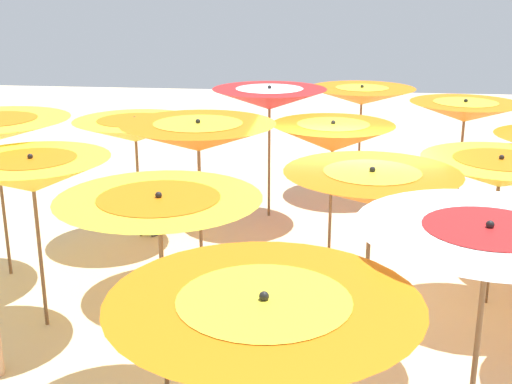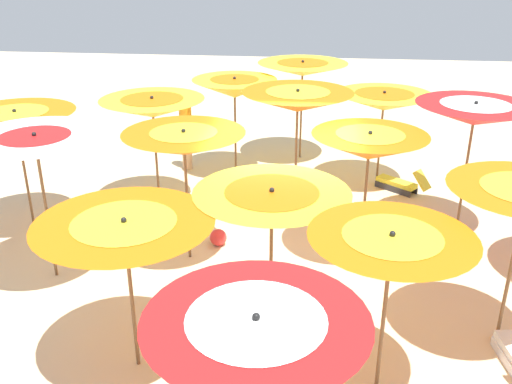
{
  "view_description": "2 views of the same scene",
  "coord_description": "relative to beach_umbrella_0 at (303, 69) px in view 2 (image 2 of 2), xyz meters",
  "views": [
    {
      "loc": [
        0.11,
        9.08,
        4.36
      ],
      "look_at": [
        1.36,
        -1.35,
        1.1
      ],
      "focal_mm": 47.26,
      "sensor_mm": 36.0,
      "label": 1
    },
    {
      "loc": [
        -9.02,
        -0.52,
        5.12
      ],
      "look_at": [
        -0.36,
        0.44,
        1.33
      ],
      "focal_mm": 40.0,
      "sensor_mm": 36.0,
      "label": 2
    }
  ],
  "objects": [
    {
      "name": "beachgoer_0",
      "position": [
        -1.13,
        2.74,
        -1.31
      ],
      "size": [
        0.3,
        0.3,
        1.88
      ],
      "rotation": [
        0.0,
        0.0,
        3.99
      ],
      "color": "#D8A87F",
      "rests_on": "ground"
    },
    {
      "name": "beach_umbrella_1",
      "position": [
        -1.25,
        1.51,
        -0.22
      ],
      "size": [
        1.97,
        1.97,
        2.35
      ],
      "color": "brown",
      "rests_on": "ground"
    },
    {
      "name": "beach_umbrella_8",
      "position": [
        -3.75,
        -3.23,
        0.0
      ],
      "size": [
        2.14,
        2.14,
        2.55
      ],
      "color": "brown",
      "rests_on": "ground"
    },
    {
      "name": "beach_umbrella_0",
      "position": [
        0.0,
        0.0,
        0.0
      ],
      "size": [
        2.22,
        2.22,
        2.52
      ],
      "color": "brown",
      "rests_on": "ground"
    },
    {
      "name": "lounger_0",
      "position": [
        -4.03,
        2.97,
        -2.1
      ],
      "size": [
        1.14,
        0.54,
        0.63
      ],
      "rotation": [
        0.0,
        0.0,
        6.48
      ],
      "color": "silver",
      "rests_on": "ground"
    },
    {
      "name": "beach_umbrella_7",
      "position": [
        -6.27,
        3.85,
        -0.0
      ],
      "size": [
        2.2,
        2.2,
        2.52
      ],
      "color": "brown",
      "rests_on": "ground"
    },
    {
      "name": "beach_umbrella_14",
      "position": [
        -8.37,
        -1.3,
        -0.32
      ],
      "size": [
        1.91,
        1.91,
        2.21
      ],
      "color": "brown",
      "rests_on": "ground"
    },
    {
      "name": "beach_umbrella_9",
      "position": [
        -4.95,
        -1.29,
        -0.27
      ],
      "size": [
        1.95,
        1.95,
        2.31
      ],
      "color": "brown",
      "rests_on": "ground"
    },
    {
      "name": "beach_umbrella_2",
      "position": [
        -3.24,
        2.89,
        -0.19
      ],
      "size": [
        2.11,
        2.11,
        2.35
      ],
      "color": "brown",
      "rests_on": "ground"
    },
    {
      "name": "beach_umbrella_10",
      "position": [
        -7.21,
        0.15,
        -0.38
      ],
      "size": [
        2.13,
        2.13,
        2.17
      ],
      "color": "brown",
      "rests_on": "ground"
    },
    {
      "name": "lounger_3",
      "position": [
        -2.02,
        -2.33,
        -2.1
      ],
      "size": [
        1.02,
        1.16,
        0.62
      ],
      "rotation": [
        0.0,
        0.0,
        7.17
      ],
      "color": "#333338",
      "rests_on": "ground"
    },
    {
      "name": "beach_ball",
      "position": [
        -4.94,
        1.31,
        -2.15
      ],
      "size": [
        0.31,
        0.31,
        0.31
      ],
      "primitive_type": "sphere",
      "color": "red",
      "rests_on": "ground"
    },
    {
      "name": "beach_umbrella_3",
      "position": [
        -4.55,
        5.09,
        -0.19
      ],
      "size": [
        2.18,
        2.18,
        2.38
      ],
      "color": "brown",
      "rests_on": "ground"
    },
    {
      "name": "beach_umbrella_5",
      "position": [
        -3.05,
        -0.01,
        -0.03
      ],
      "size": [
        2.21,
        2.21,
        2.53
      ],
      "color": "brown",
      "rests_on": "ground"
    },
    {
      "name": "beach_umbrella_11",
      "position": [
        -8.28,
        1.82,
        -0.37
      ],
      "size": [
        2.18,
        2.18,
        2.16
      ],
      "color": "brown",
      "rests_on": "ground"
    },
    {
      "name": "beach_umbrella_4",
      "position": [
        -1.57,
        -1.85,
        -0.36
      ],
      "size": [
        2.12,
        2.12,
        2.19
      ],
      "color": "brown",
      "rests_on": "ground"
    },
    {
      "name": "beach_umbrella_15",
      "position": [
        -10.12,
        0.04,
        -0.29
      ],
      "size": [
        2.0,
        2.0,
        2.25
      ],
      "color": "brown",
      "rests_on": "ground"
    },
    {
      "name": "ground",
      "position": [
        -5.09,
        0.11,
        -2.32
      ],
      "size": [
        38.91,
        38.91,
        0.04
      ],
      "primitive_type": "cube",
      "color": "beige"
    },
    {
      "name": "beach_umbrella_6",
      "position": [
        -5.42,
        1.74,
        -0.17
      ],
      "size": [
        2.03,
        2.03,
        2.38
      ],
      "color": "brown",
      "rests_on": "ground"
    }
  ]
}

